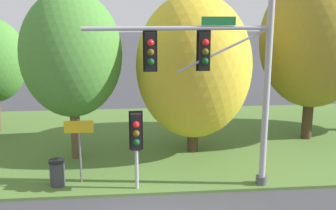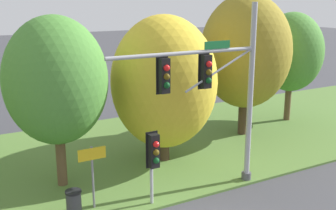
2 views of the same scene
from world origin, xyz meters
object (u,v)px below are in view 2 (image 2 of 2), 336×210
at_px(traffic_signal_mast, 217,86).
at_px(tree_behind_signpost, 56,81).
at_px(tree_tall_centre, 246,52).
at_px(route_sign_post, 92,167).
at_px(tree_mid_verge, 164,82).
at_px(trash_bin, 74,203).
at_px(pedestrian_signal_near_kerb, 153,154).
at_px(tree_right_far, 291,52).

height_order(traffic_signal_mast, tree_behind_signpost, traffic_signal_mast).
bearing_deg(tree_tall_centre, route_sign_post, -157.90).
bearing_deg(traffic_signal_mast, tree_mid_verge, 94.63).
distance_m(traffic_signal_mast, tree_behind_signpost, 6.09).
bearing_deg(tree_mid_verge, route_sign_post, -147.44).
distance_m(route_sign_post, tree_tall_centre, 11.19).
bearing_deg(trash_bin, tree_behind_signpost, 82.70).
bearing_deg(tree_mid_verge, tree_tall_centre, 12.51).
xyz_separation_m(traffic_signal_mast, tree_mid_verge, (-0.29, 3.58, -0.47)).
bearing_deg(tree_tall_centre, pedestrian_signal_near_kerb, -148.48).
relative_size(traffic_signal_mast, tree_right_far, 1.10).
bearing_deg(pedestrian_signal_near_kerb, trash_bin, 166.33).
xyz_separation_m(traffic_signal_mast, tree_right_far, (9.45, 5.65, 0.02)).
xyz_separation_m(tree_mid_verge, tree_tall_centre, (5.58, 1.24, 0.88)).
relative_size(tree_mid_verge, tree_tall_centre, 0.88).
relative_size(route_sign_post, tree_behind_signpost, 0.34).
distance_m(tree_tall_centre, tree_right_far, 4.26).
height_order(tree_behind_signpost, tree_tall_centre, tree_tall_centre).
bearing_deg(traffic_signal_mast, trash_bin, 174.22).
height_order(tree_tall_centre, tree_right_far, tree_tall_centre).
distance_m(pedestrian_signal_near_kerb, tree_behind_signpost, 4.71).
bearing_deg(trash_bin, traffic_signal_mast, -5.78).
height_order(tree_tall_centre, trash_bin, tree_tall_centre).
xyz_separation_m(tree_behind_signpost, tree_right_far, (14.60, 2.41, -0.10)).
distance_m(tree_mid_verge, trash_bin, 6.81).
relative_size(tree_tall_centre, tree_right_far, 1.16).
bearing_deg(tree_behind_signpost, pedestrian_signal_near_kerb, -54.34).
bearing_deg(trash_bin, tree_right_far, 18.80).
bearing_deg(pedestrian_signal_near_kerb, traffic_signal_mast, 2.32).
distance_m(route_sign_post, tree_mid_verge, 5.64).
relative_size(pedestrian_signal_near_kerb, trash_bin, 2.97).
bearing_deg(pedestrian_signal_near_kerb, route_sign_post, 155.98).
bearing_deg(tree_behind_signpost, route_sign_post, -79.78).
bearing_deg(pedestrian_signal_near_kerb, tree_mid_verge, 56.32).
distance_m(traffic_signal_mast, tree_mid_verge, 3.62).
height_order(tree_behind_signpost, trash_bin, tree_behind_signpost).
bearing_deg(route_sign_post, tree_tall_centre, 22.10).
xyz_separation_m(pedestrian_signal_near_kerb, tree_right_far, (12.20, 5.76, 2.19)).
xyz_separation_m(route_sign_post, tree_behind_signpost, (-0.45, 2.48, 2.66)).
distance_m(pedestrian_signal_near_kerb, tree_right_far, 13.67).
relative_size(tree_mid_verge, trash_bin, 7.12).
height_order(pedestrian_signal_near_kerb, tree_behind_signpost, tree_behind_signpost).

